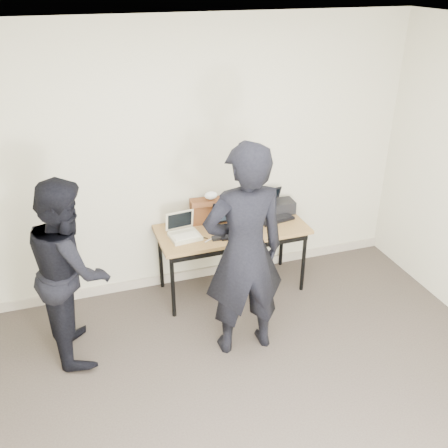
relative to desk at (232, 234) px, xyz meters
name	(u,v)px	position (x,y,z in m)	size (l,w,h in m)	color
room	(292,284)	(-0.29, -1.91, 0.69)	(4.60, 4.60, 2.80)	#3F3630
desk	(232,234)	(0.00, 0.00, 0.00)	(1.51, 0.67, 0.72)	olive
laptop_beige	(184,232)	(-0.50, -0.01, 0.10)	(0.31, 0.31, 0.23)	beige
laptop_center	(233,224)	(0.00, -0.02, 0.12)	(0.37, 0.35, 0.27)	black
laptop_right	(270,211)	(0.46, 0.15, 0.12)	(0.42, 0.41, 0.27)	black
leather_satchel	(208,210)	(-0.18, 0.23, 0.19)	(0.38, 0.21, 0.25)	brown
tissue	(211,195)	(-0.15, 0.23, 0.34)	(0.13, 0.10, 0.08)	white
equipment_box	(283,206)	(0.63, 0.19, 0.12)	(0.23, 0.19, 0.13)	black
power_brick	(216,238)	(-0.22, -0.17, 0.08)	(0.09, 0.05, 0.03)	black
cables	(237,227)	(0.05, 0.00, 0.06)	(1.15, 0.44, 0.01)	black
person_typist	(244,253)	(-0.20, -0.86, 0.30)	(0.70, 0.46, 1.91)	black
person_observer	(70,269)	(-1.57, -0.42, 0.15)	(0.79, 0.61, 1.62)	black
baseboard	(197,273)	(-0.29, 0.33, -0.61)	(4.50, 0.03, 0.10)	#ABA08E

